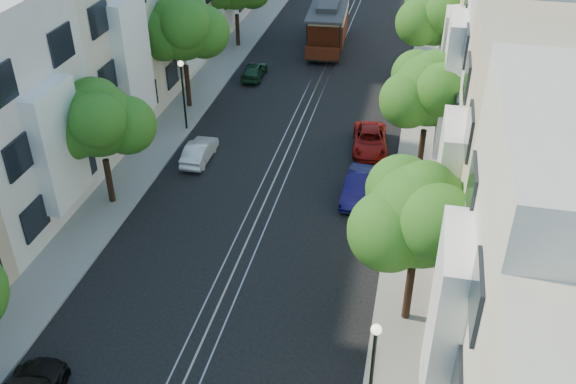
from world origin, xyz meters
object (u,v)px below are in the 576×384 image
Objects in this scene: tree_w_b at (100,122)px; parked_car_w_mid at (199,151)px; tree_e_d at (436,17)px; lamp_west at (183,85)px; tree_e_b at (420,218)px; tree_w_c at (183,28)px; parked_car_e_far at (370,140)px; lamp_east at (373,360)px; parked_car_e_mid at (359,187)px; cable_car at (329,21)px; tree_e_c at (430,92)px; parked_car_w_far at (254,70)px.

tree_w_b reaches higher than parked_car_w_mid.
lamp_west is (-13.56, -8.98, -2.02)m from tree_e_d.
tree_w_c is at bearing 131.99° from tree_e_b.
parked_car_e_far is at bearing 0.01° from lamp_west.
lamp_east reaches higher than parked_car_e_mid.
lamp_west is (-13.56, 13.02, -1.89)m from tree_e_b.
lamp_west is 4.35m from parked_car_w_mid.
cable_car is at bearing 101.43° from lamp_east.
tree_e_d reaches higher than lamp_east.
tree_e_b is 5.41m from lamp_east.
parked_car_e_far is 9.35m from parked_car_w_mid.
tree_w_b is 6.78m from parked_car_w_mid.
tree_e_c is at bearing -90.00° from tree_e_d.
lamp_west is at bearing 76.43° from parked_car_w_far.
lamp_west is 16.69m from cable_car.
parked_car_w_far is at bearing 77.18° from lamp_west.
tree_w_b is 1.51× the size of lamp_east.
tree_e_d reaches higher than tree_w_b.
parked_car_w_far is (-8.80, 8.35, -0.00)m from parked_car_e_far.
tree_e_c is 5.35m from parked_car_e_far.
parked_car_e_far is at bearing 96.03° from lamp_east.
lamp_west is at bearing -146.50° from tree_e_d.
tree_e_b is 15.25m from tree_w_b.
lamp_east is 21.97m from lamp_west.
tree_e_d reaches higher than parked_car_e_mid.
tree_w_c is 1.91× the size of parked_car_e_mid.
tree_e_d is at bearing 22.62° from tree_w_c.
tree_e_c is 1.57× the size of lamp_west.
tree_w_c is 14.72m from parked_car_e_mid.
lamp_west is at bearing 173.99° from parked_car_e_far.
tree_w_b is at bearing -162.44° from parked_car_e_mid.
parked_car_w_far is at bearing 130.49° from parked_car_e_far.
lamp_east is 18.25m from parked_car_e_far.
parked_car_w_mid is at bearing 60.57° from tree_w_b.
parked_car_e_mid is (-1.90, 13.00, -2.23)m from lamp_east.
lamp_west is (0.84, -2.98, -2.22)m from tree_w_c.
tree_e_c is 15.60m from tree_w_b.
parked_car_e_mid is at bearing -96.02° from parked_car_e_far.
parked_car_e_far is at bearing -76.10° from cable_car.
tree_w_b reaches higher than parked_car_e_far.
tree_w_c is at bearing 105.75° from lamp_west.
cable_car is 2.61× the size of parked_car_w_mid.
tree_w_c is 2.19× the size of parked_car_w_far.
lamp_east is at bearing -57.35° from tree_w_c.
tree_e_b is 11.00m from tree_e_c.
tree_e_d is 22.28m from tree_w_b.
tree_w_b is at bearing -151.20° from parked_car_e_far.
lamp_east and lamp_west have the same top height.
tree_w_b reaches higher than parked_car_w_far.
lamp_east is 13.33m from parked_car_e_mid.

